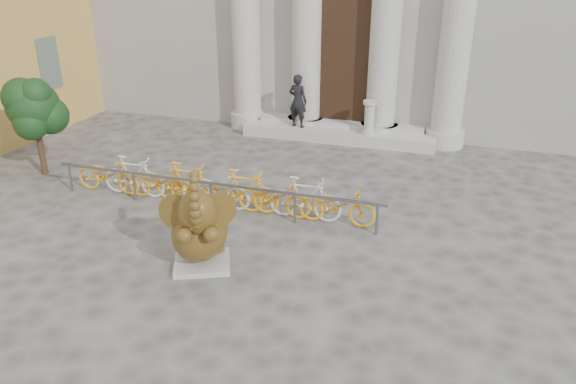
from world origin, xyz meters
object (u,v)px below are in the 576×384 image
(tree, at_px, (34,108))
(pedestrian, at_px, (298,101))
(elephant_statue, at_px, (200,231))
(bike_rack, at_px, (215,187))

(tree, bearing_deg, pedestrian, 42.53)
(elephant_statue, relative_size, tree, 0.80)
(bike_rack, relative_size, pedestrian, 4.82)
(bike_rack, bearing_deg, pedestrian, 86.59)
(elephant_statue, bearing_deg, pedestrian, 69.71)
(elephant_statue, height_order, bike_rack, elephant_statue)
(tree, bearing_deg, elephant_statue, -26.36)
(tree, bearing_deg, bike_rack, -5.07)
(pedestrian, bearing_deg, elephant_statue, 104.97)
(bike_rack, height_order, tree, tree)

